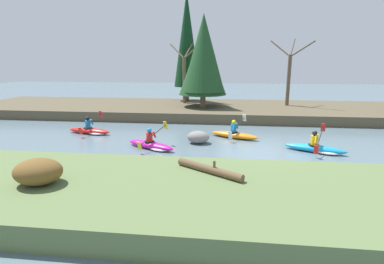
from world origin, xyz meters
name	(u,v)px	position (x,y,z in m)	size (l,w,h in m)	color
ground_plane	(258,153)	(0.00, 0.00, 0.00)	(90.00, 90.00, 0.00)	slate
riverbank_near	(279,201)	(0.00, -5.51, 0.33)	(44.00, 5.15, 0.67)	#5B7042
riverbank_far	(246,110)	(0.00, 10.25, 0.34)	(44.00, 8.26, 0.68)	brown
conifer_tree_far_left	(187,40)	(-5.03, 13.11, 5.88)	(2.23, 2.23, 9.19)	brown
conifer_tree_left	(203,62)	(-3.37, 9.64, 4.07)	(3.61, 3.61, 5.86)	brown
conifer_tree_mid_left	(204,53)	(-3.29, 9.35, 4.66)	(3.20, 3.20, 6.79)	#7A664C
bare_tree_upstream	(185,74)	(-5.02, 11.51, 3.05)	(2.80, 2.77, 5.01)	brown
bare_tree_mid_upstream	(289,74)	(3.28, 11.10, 3.13)	(2.90, 2.86, 5.19)	brown
shrub_clump_nearest	(38,172)	(-6.79, -5.90, 1.04)	(1.37, 1.15, 0.74)	brown
kayaker_lead	(317,148)	(2.69, 0.44, 0.20)	(2.72, 1.97, 1.20)	#1993D6
kayaker_middle	(235,134)	(-1.03, 2.65, 0.22)	(2.71, 1.96, 1.20)	orange
kayaker_trailing	(152,145)	(-4.99, 0.12, 0.20)	(2.68, 1.93, 1.20)	#C61999
kayaker_far_back	(91,130)	(-9.28, 2.71, 0.20)	(2.79, 2.06, 1.20)	red
boulder_midstream	(198,137)	(-2.90, 1.39, 0.32)	(1.13, 0.88, 0.64)	gray
driftwood_log	(209,169)	(-2.00, -4.48, 0.79)	(2.16, 1.55, 0.44)	brown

